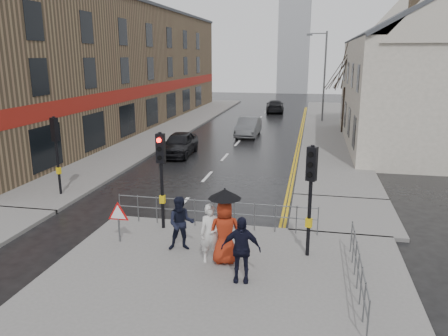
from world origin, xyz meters
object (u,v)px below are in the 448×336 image
at_px(pedestrian_b, 181,224).
at_px(pedestrian_d, 241,249).
at_px(car_mid, 248,127).
at_px(pedestrian_a, 211,233).
at_px(car_parked, 179,144).
at_px(pedestrian_with_umbrella, 225,225).

bearing_deg(pedestrian_b, pedestrian_d, -50.49).
bearing_deg(pedestrian_b, car_mid, 78.49).
bearing_deg(pedestrian_a, car_mid, 76.25).
relative_size(pedestrian_a, car_parked, 0.41).
height_order(pedestrian_with_umbrella, car_parked, pedestrian_with_umbrella).
relative_size(pedestrian_b, car_parked, 0.41).
xyz_separation_m(pedestrian_d, car_mid, (-3.13, 22.38, -0.34)).
relative_size(pedestrian_a, car_mid, 0.41).
distance_m(pedestrian_b, car_mid, 20.85).
relative_size(pedestrian_b, pedestrian_d, 0.94).
xyz_separation_m(pedestrian_with_umbrella, car_mid, (-2.50, 21.43, -0.61)).
xyz_separation_m(pedestrian_d, car_parked, (-6.34, 14.92, -0.33)).
bearing_deg(pedestrian_with_umbrella, car_parked, 112.24).
bearing_deg(car_parked, pedestrian_with_umbrella, -69.54).
xyz_separation_m(pedestrian_a, pedestrian_b, (-1.08, 0.61, -0.02)).
xyz_separation_m(pedestrian_b, car_mid, (-1.01, 20.83, -0.29)).
height_order(pedestrian_d, car_mid, pedestrian_d).
xyz_separation_m(pedestrian_a, pedestrian_with_umbrella, (0.41, 0.01, 0.30)).
bearing_deg(pedestrian_with_umbrella, pedestrian_a, -179.05).
height_order(pedestrian_a, car_parked, pedestrian_a).
bearing_deg(car_mid, pedestrian_a, -83.51).
distance_m(pedestrian_a, car_mid, 21.54).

